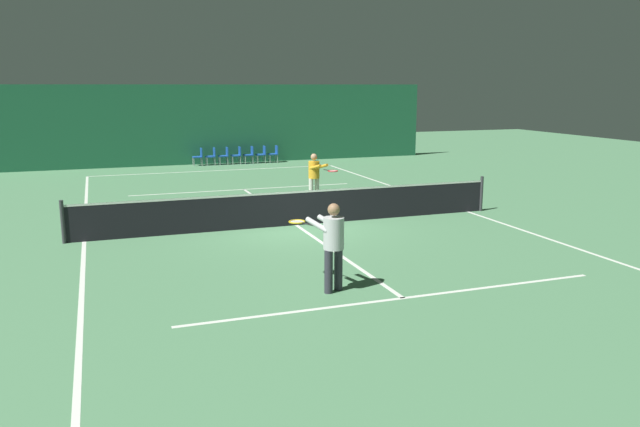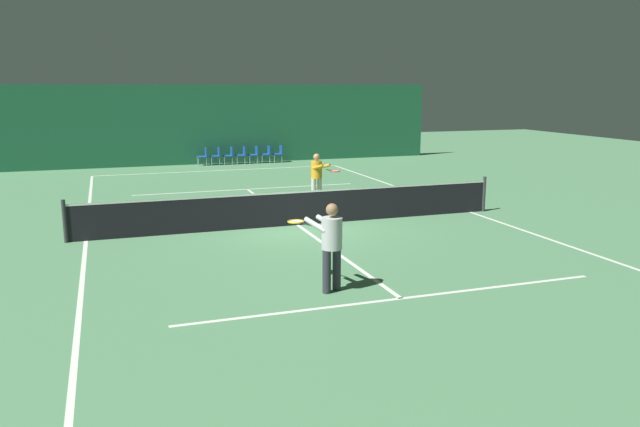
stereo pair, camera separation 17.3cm
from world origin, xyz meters
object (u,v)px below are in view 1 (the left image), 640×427
Objects in this scene: courtside_chair_2 at (225,155)px; courtside_chair_4 at (250,154)px; courtside_chair_1 at (212,155)px; courtside_chair_5 at (262,153)px; courtside_chair_6 at (274,153)px; player_near at (332,240)px; courtside_chair_3 at (237,154)px; player_far at (315,174)px; tennis_net at (296,207)px; courtside_chair_0 at (199,155)px.

courtside_chair_2 and courtside_chair_4 have the same top height.
courtside_chair_1 is 1.00× the size of courtside_chair_5.
player_near is at bearing -12.58° from courtside_chair_6.
courtside_chair_4 is 1.00× the size of courtside_chair_5.
courtside_chair_3 is 1.00× the size of courtside_chair_6.
player_far reaches higher than courtside_chair_6.
player_near is 19.93m from courtside_chair_5.
player_far is (1.66, 3.19, 0.42)m from tennis_net.
courtside_chair_2 is 0.62m from courtside_chair_3.
courtside_chair_0 is 1.00× the size of courtside_chair_1.
courtside_chair_2 is (1.25, 0.00, 0.00)m from courtside_chair_0.
courtside_chair_0 is at bearing -26.75° from player_near.
tennis_net reaches higher than courtside_chair_4.
courtside_chair_1 and courtside_chair_2 have the same top height.
player_far is (2.73, 8.76, -0.05)m from player_near.
courtside_chair_0 is at bearing -90.00° from courtside_chair_2.
player_far is 11.03m from courtside_chair_0.
courtside_chair_3 is (2.49, 19.57, -0.49)m from player_near.
player_near is at bearing -10.83° from courtside_chair_5.
courtside_chair_5 is at bearing 90.00° from courtside_chair_0.
player_near reaches higher than courtside_chair_1.
courtside_chair_4 is (1.25, 0.00, 0.00)m from courtside_chair_2.
tennis_net reaches higher than courtside_chair_1.
tennis_net is at bearing -13.25° from courtside_chair_6.
courtside_chair_1 is 1.00× the size of courtside_chair_6.
courtside_chair_4 is (0.39, 10.82, -0.44)m from player_far.
courtside_chair_1 is (1.25, 19.57, -0.49)m from player_near.
courtside_chair_1 is at bearing 89.28° from tennis_net.
courtside_chair_0 is (-2.11, 10.82, -0.44)m from player_far.
tennis_net is 14.29× the size of courtside_chair_1.
courtside_chair_4 is 1.00× the size of courtside_chair_6.
tennis_net is 14.08m from courtside_chair_3.
player_far is at bearing 11.03° from courtside_chair_0.
tennis_net is 14.03m from courtside_chair_2.
courtside_chair_0 is (-0.45, 14.00, -0.03)m from tennis_net.
tennis_net is at bearing -5.81° from courtside_chair_3.
player_far reaches higher than courtside_chair_2.
player_far is at bearing 62.48° from tennis_net.
courtside_chair_0 is 1.00× the size of courtside_chair_6.
player_far is at bearing 1.25° from courtside_chair_3.
player_near is at bearing -9.05° from courtside_chair_4.
player_far is 10.93m from courtside_chair_1.
courtside_chair_4 is at bearing 158.92° from player_far.
courtside_chair_5 and courtside_chair_6 have the same top height.
courtside_chair_2 is at bearing 86.73° from tennis_net.
tennis_net reaches higher than courtside_chair_2.
courtside_chair_4 and courtside_chair_6 have the same top height.
courtside_chair_3 is (1.42, 14.00, -0.03)m from tennis_net.
courtside_chair_5 is 1.00× the size of courtside_chair_6.
player_near is 19.83m from courtside_chair_4.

